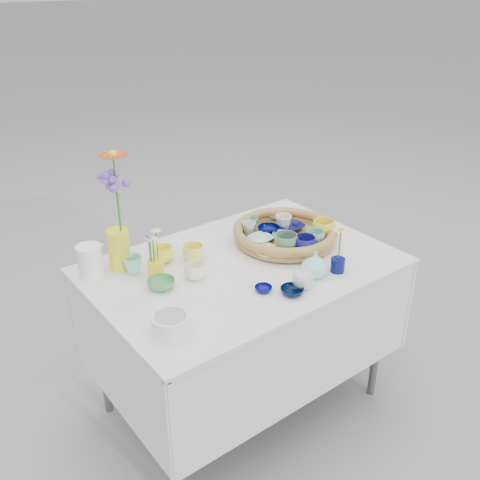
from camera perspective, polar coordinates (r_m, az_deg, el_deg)
ground at (r=2.72m, az=0.27°, el=-16.79°), size 80.00×80.00×0.00m
display_table at (r=2.72m, az=0.27°, el=-16.79°), size 1.26×0.86×0.77m
wicker_tray at (r=2.44m, az=4.81°, el=0.65°), size 0.47×0.47×0.08m
tray_ceramic_0 at (r=2.48m, az=3.07°, el=1.10°), size 0.13×0.13×0.03m
tray_ceramic_1 at (r=2.52m, az=5.48°, el=1.39°), size 0.12×0.12×0.03m
tray_ceramic_2 at (r=2.46m, az=8.87°, el=1.20°), size 0.13×0.13×0.08m
tray_ceramic_3 at (r=2.42m, az=4.55°, el=0.34°), size 0.10×0.10×0.03m
tray_ceramic_4 at (r=2.31m, az=4.93°, el=-0.32°), size 0.11×0.11×0.08m
tray_ceramic_5 at (r=2.40m, az=2.22°, el=0.09°), size 0.12×0.12×0.03m
tray_ceramic_6 at (r=2.46m, az=0.96°, el=1.26°), size 0.08×0.08×0.06m
tray_ceramic_7 at (r=2.51m, az=4.65°, el=1.87°), size 0.10×0.10×0.07m
tray_ceramic_8 at (r=2.63m, az=4.18°, el=2.58°), size 0.13×0.13×0.03m
tray_ceramic_9 at (r=2.31m, az=6.92°, el=-0.51°), size 0.10×0.10×0.08m
tray_ceramic_10 at (r=2.29m, az=2.83°, el=-1.27°), size 0.12×0.12×0.03m
tray_ceramic_11 at (r=2.38m, az=8.00°, el=0.22°), size 0.10×0.10×0.07m
tray_ceramic_12 at (r=2.52m, az=1.24°, el=1.86°), size 0.08×0.08×0.06m
loose_ceramic_0 at (r=2.28m, az=-8.19°, el=-1.53°), size 0.12×0.12×0.07m
loose_ceramic_1 at (r=2.28m, az=-4.99°, el=-1.37°), size 0.11×0.11×0.07m
loose_ceramic_2 at (r=2.11m, az=-8.42°, el=-4.66°), size 0.12×0.12×0.03m
loose_ceramic_3 at (r=2.15m, az=-4.85°, el=-3.33°), size 0.11×0.11×0.07m
loose_ceramic_4 at (r=2.07m, az=2.51°, el=-5.24°), size 0.09×0.09×0.02m
loose_ceramic_5 at (r=2.22m, az=-11.38°, el=-2.59°), size 0.10×0.10×0.07m
loose_ceramic_6 at (r=2.06m, az=5.57°, el=-5.44°), size 0.09×0.09×0.03m
fluted_bowl at (r=1.85m, az=-7.38°, el=-8.90°), size 0.17×0.17×0.07m
bud_vase_paleblue at (r=2.07m, az=6.76°, el=-3.60°), size 0.11×0.11×0.13m
bud_vase_seafoam at (r=2.17m, az=8.01°, el=-2.55°), size 0.12×0.12×0.11m
bud_vase_cobalt at (r=2.23m, az=10.37°, el=-2.64°), size 0.07×0.07×0.06m
single_daisy at (r=2.19m, az=10.59°, el=-0.46°), size 0.09×0.09×0.14m
tall_vase_yellow at (r=2.25m, az=-12.78°, el=-0.97°), size 0.12×0.12×0.17m
gerbera at (r=2.14m, az=-12.96°, el=4.81°), size 0.17×0.17×0.34m
hydrangea at (r=2.16m, az=-12.89°, el=3.58°), size 0.10×0.10×0.30m
white_pitcher at (r=2.22m, az=-15.70°, el=-2.18°), size 0.15×0.12×0.13m
daisy_cup at (r=2.18m, az=-8.94°, el=-3.03°), size 0.07×0.07×0.07m
daisy_posy at (r=2.12m, az=-9.17°, el=-0.65°), size 0.09×0.09×0.13m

